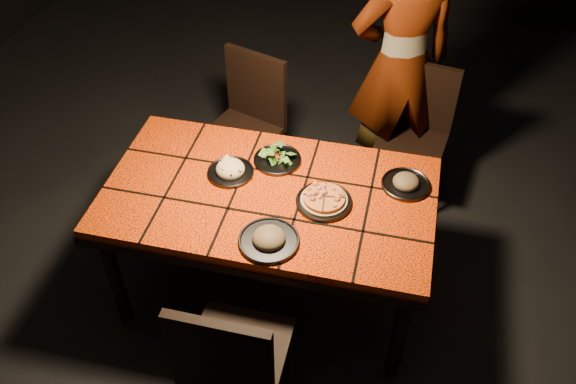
% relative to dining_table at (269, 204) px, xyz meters
% --- Properties ---
extents(room_shell, '(6.04, 7.04, 3.08)m').
position_rel_dining_table_xyz_m(room_shell, '(0.00, 0.00, 0.83)').
color(room_shell, black).
rests_on(room_shell, ground).
extents(dining_table, '(1.62, 0.92, 0.75)m').
position_rel_dining_table_xyz_m(dining_table, '(0.00, 0.00, 0.00)').
color(dining_table, '#FF4208').
rests_on(dining_table, ground).
extents(chair_near, '(0.42, 0.42, 0.93)m').
position_rel_dining_table_xyz_m(chair_near, '(0.04, -0.79, -0.14)').
color(chair_near, black).
rests_on(chair_near, ground).
extents(chair_far_left, '(0.53, 0.53, 0.92)m').
position_rel_dining_table_xyz_m(chair_far_left, '(-0.36, 0.85, -0.14)').
color(chair_far_left, black).
rests_on(chair_far_left, ground).
extents(chair_far_right, '(0.46, 0.46, 0.89)m').
position_rel_dining_table_xyz_m(chair_far_right, '(0.66, 1.01, -0.16)').
color(chair_far_right, black).
rests_on(chair_far_right, ground).
extents(diner, '(0.74, 0.63, 1.73)m').
position_rel_dining_table_xyz_m(diner, '(0.51, 1.12, 0.19)').
color(diner, brown).
rests_on(diner, ground).
extents(plate_pizza, '(0.27, 0.27, 0.04)m').
position_rel_dining_table_xyz_m(plate_pizza, '(0.27, -0.01, 0.10)').
color(plate_pizza, '#333237').
rests_on(plate_pizza, dining_table).
extents(plate_pasta, '(0.23, 0.23, 0.08)m').
position_rel_dining_table_xyz_m(plate_pasta, '(-0.22, 0.09, 0.10)').
color(plate_pasta, '#333237').
rests_on(plate_pasta, dining_table).
extents(plate_salad, '(0.24, 0.24, 0.07)m').
position_rel_dining_table_xyz_m(plate_salad, '(-0.02, 0.24, 0.10)').
color(plate_salad, '#333237').
rests_on(plate_salad, dining_table).
extents(plate_mushroom_a, '(0.28, 0.28, 0.09)m').
position_rel_dining_table_xyz_m(plate_mushroom_a, '(0.08, -0.31, 0.10)').
color(plate_mushroom_a, '#333237').
rests_on(plate_mushroom_a, dining_table).
extents(plate_mushroom_b, '(0.24, 0.24, 0.08)m').
position_rel_dining_table_xyz_m(plate_mushroom_b, '(0.64, 0.20, 0.10)').
color(plate_mushroom_b, '#333237').
rests_on(plate_mushroom_b, dining_table).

